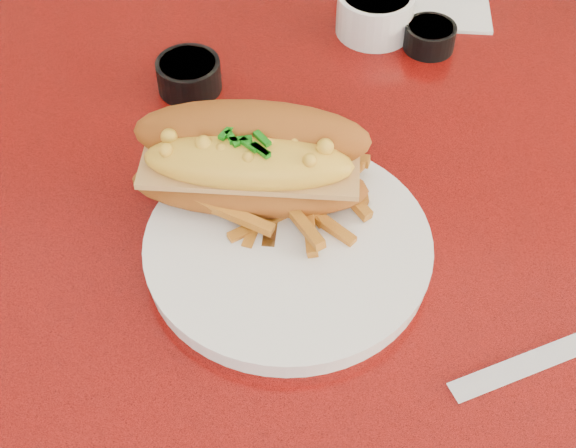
# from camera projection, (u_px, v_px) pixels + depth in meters

# --- Properties ---
(diner_table) EXTENTS (1.23, 0.83, 0.77)m
(diner_table) POSITION_uv_depth(u_px,v_px,m) (348.00, 268.00, 0.87)
(diner_table) COLOR red
(diner_table) RESTS_ON ground
(booth_bench_far) EXTENTS (1.20, 0.51, 0.90)m
(booth_bench_far) POSITION_uv_depth(u_px,v_px,m) (382.00, 56.00, 1.64)
(booth_bench_far) COLOR #9A0A13
(booth_bench_far) RESTS_ON ground
(dinner_plate) EXTENTS (0.24, 0.24, 0.02)m
(dinner_plate) POSITION_uv_depth(u_px,v_px,m) (288.00, 248.00, 0.67)
(dinner_plate) COLOR white
(dinner_plate) RESTS_ON diner_table
(mac_hoagie) EXTENTS (0.21, 0.12, 0.09)m
(mac_hoagie) POSITION_uv_depth(u_px,v_px,m) (250.00, 160.00, 0.68)
(mac_hoagie) COLOR #A05419
(mac_hoagie) RESTS_ON dinner_plate
(fries_pile) EXTENTS (0.14, 0.14, 0.04)m
(fries_pile) POSITION_uv_depth(u_px,v_px,m) (284.00, 177.00, 0.69)
(fries_pile) COLOR orange
(fries_pile) RESTS_ON dinner_plate
(fork) EXTENTS (0.03, 0.16, 0.00)m
(fork) POSITION_uv_depth(u_px,v_px,m) (278.00, 176.00, 0.72)
(fork) COLOR silver
(fork) RESTS_ON dinner_plate
(gravy_ramekin) EXTENTS (0.10, 0.10, 0.05)m
(gravy_ramekin) POSITION_uv_depth(u_px,v_px,m) (375.00, 11.00, 0.87)
(gravy_ramekin) COLOR white
(gravy_ramekin) RESTS_ON diner_table
(sauce_cup_left) EXTENTS (0.08, 0.08, 0.03)m
(sauce_cup_left) POSITION_uv_depth(u_px,v_px,m) (189.00, 74.00, 0.81)
(sauce_cup_left) COLOR black
(sauce_cup_left) RESTS_ON diner_table
(sauce_cup_right) EXTENTS (0.06, 0.06, 0.03)m
(sauce_cup_right) POSITION_uv_depth(u_px,v_px,m) (430.00, 36.00, 0.86)
(sauce_cup_right) COLOR black
(sauce_cup_right) RESTS_ON diner_table
(paper_napkin) EXTENTS (0.13, 0.13, 0.00)m
(paper_napkin) POSITION_uv_depth(u_px,v_px,m) (435.00, 0.00, 0.93)
(paper_napkin) COLOR white
(paper_napkin) RESTS_ON diner_table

